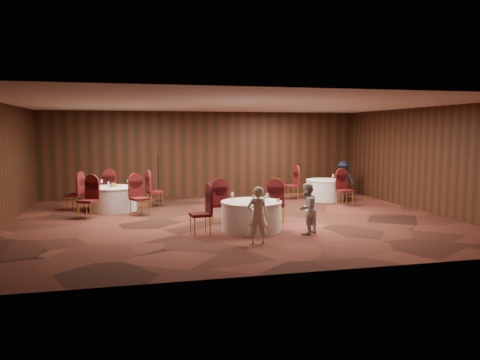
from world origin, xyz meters
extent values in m
plane|color=black|center=(0.00, 0.00, 0.00)|extent=(12.00, 12.00, 0.00)
plane|color=silver|center=(0.00, 0.00, 3.20)|extent=(12.00, 12.00, 0.00)
plane|color=black|center=(0.00, 5.00, 1.60)|extent=(12.00, 0.00, 12.00)
plane|color=black|center=(0.00, -5.00, 1.60)|extent=(12.00, 0.00, 12.00)
plane|color=black|center=(6.00, 0.00, 1.60)|extent=(0.00, 10.00, 10.00)
cylinder|color=white|center=(0.09, -1.44, 0.36)|extent=(1.48, 1.48, 0.72)
cylinder|color=white|center=(0.09, -1.44, 0.72)|extent=(1.51, 1.51, 0.03)
cylinder|color=white|center=(-3.32, 2.46, 0.36)|extent=(1.46, 1.46, 0.72)
cylinder|color=white|center=(-3.32, 2.46, 0.72)|extent=(1.49, 1.49, 0.03)
cylinder|color=white|center=(4.00, 2.95, 0.36)|extent=(1.34, 1.34, 0.72)
cylinder|color=white|center=(4.00, 2.95, 0.72)|extent=(1.37, 1.37, 0.03)
cylinder|color=silver|center=(0.04, -1.90, 0.74)|extent=(0.06, 0.06, 0.01)
cylinder|color=silver|center=(0.04, -1.90, 0.80)|extent=(0.01, 0.01, 0.11)
cone|color=silver|center=(0.04, -1.90, 0.91)|extent=(0.08, 0.08, 0.10)
cylinder|color=silver|center=(-0.34, -1.22, 0.74)|extent=(0.06, 0.06, 0.01)
cylinder|color=silver|center=(-0.34, -1.22, 0.80)|extent=(0.01, 0.01, 0.11)
cone|color=silver|center=(-0.34, -1.22, 0.91)|extent=(0.08, 0.08, 0.10)
cylinder|color=silver|center=(0.45, -1.64, 0.74)|extent=(0.06, 0.06, 0.01)
cylinder|color=silver|center=(0.45, -1.64, 0.80)|extent=(0.01, 0.01, 0.11)
cone|color=silver|center=(0.45, -1.64, 0.91)|extent=(0.08, 0.08, 0.10)
cylinder|color=silver|center=(0.42, -1.10, 0.74)|extent=(0.06, 0.06, 0.01)
cylinder|color=silver|center=(0.42, -1.10, 0.80)|extent=(0.01, 0.01, 0.11)
cone|color=silver|center=(0.42, -1.10, 0.91)|extent=(0.08, 0.08, 0.10)
cylinder|color=white|center=(0.11, -2.01, 0.75)|extent=(0.15, 0.15, 0.01)
sphere|color=#9E6B33|center=(0.11, -2.01, 0.79)|extent=(0.08, 0.08, 0.08)
cylinder|color=white|center=(0.71, -1.71, 0.75)|extent=(0.15, 0.15, 0.01)
sphere|color=#9E6B33|center=(0.71, -1.71, 0.79)|extent=(0.08, 0.08, 0.08)
cylinder|color=white|center=(0.58, -1.03, 0.75)|extent=(0.15, 0.15, 0.01)
sphere|color=#9E6B33|center=(0.58, -1.03, 0.79)|extent=(0.08, 0.08, 0.08)
cylinder|color=silver|center=(-2.86, 2.60, 0.74)|extent=(0.06, 0.06, 0.01)
cylinder|color=silver|center=(-2.86, 2.60, 0.80)|extent=(0.01, 0.01, 0.11)
cone|color=silver|center=(-2.86, 2.60, 0.91)|extent=(0.08, 0.08, 0.10)
cylinder|color=silver|center=(-3.68, 2.72, 0.74)|extent=(0.06, 0.06, 0.01)
cylinder|color=silver|center=(-3.68, 2.72, 0.80)|extent=(0.01, 0.01, 0.11)
cone|color=silver|center=(-3.68, 2.72, 0.91)|extent=(0.08, 0.08, 0.10)
cylinder|color=silver|center=(-3.45, 1.98, 0.74)|extent=(0.06, 0.06, 0.01)
cylinder|color=silver|center=(-3.45, 1.98, 0.80)|extent=(0.01, 0.01, 0.11)
cone|color=silver|center=(-3.45, 1.98, 0.91)|extent=(0.08, 0.08, 0.10)
cylinder|color=olive|center=(-3.32, 2.46, 0.77)|extent=(0.22, 0.22, 0.06)
sphere|color=#9E6B33|center=(-3.35, 2.48, 0.83)|extent=(0.07, 0.07, 0.07)
sphere|color=#9E6B33|center=(-3.28, 2.44, 0.83)|extent=(0.07, 0.07, 0.07)
cylinder|color=silver|center=(4.20, 2.72, 0.74)|extent=(0.06, 0.06, 0.01)
cylinder|color=silver|center=(4.20, 2.72, 0.80)|extent=(0.01, 0.01, 0.11)
cone|color=silver|center=(4.20, 2.72, 0.91)|extent=(0.08, 0.08, 0.10)
cylinder|color=black|center=(-1.83, 4.11, 0.01)|extent=(0.24, 0.24, 0.02)
cylinder|color=black|center=(-1.83, 4.11, 0.82)|extent=(0.02, 0.02, 1.60)
cylinder|color=black|center=(-1.83, 4.16, 1.59)|extent=(0.04, 0.12, 0.04)
imported|color=white|center=(-0.12, -2.79, 0.63)|extent=(0.47, 0.32, 1.27)
imported|color=silver|center=(1.29, -2.11, 0.62)|extent=(0.76, 0.74, 1.24)
imported|color=#161931|center=(5.07, 3.71, 0.67)|extent=(0.96, 0.98, 1.34)
camera|label=1|loc=(-2.85, -12.51, 2.47)|focal=35.00mm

